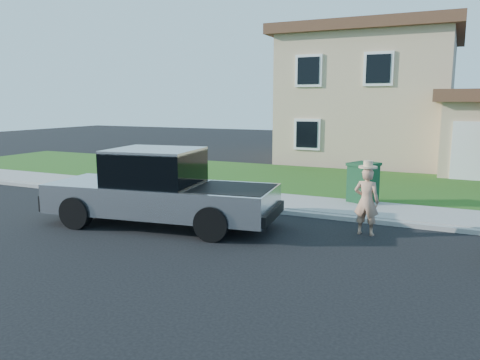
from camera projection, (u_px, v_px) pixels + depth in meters
The scene contains 8 objects.
ground at pixel (239, 241), 10.76m from camera, with size 80.00×80.00×0.00m, color black.
curb at pixel (316, 215), 12.92m from camera, with size 40.00×0.20×0.12m, color gray.
sidewalk at pixel (326, 207), 13.91m from camera, with size 40.00×2.00×0.15m, color gray.
lawn at pixel (356, 184), 17.93m from camera, with size 40.00×7.00×0.10m, color #214714.
house at pixel (395, 101), 24.33m from camera, with size 14.00×11.30×6.85m.
pickup_truck at pixel (160, 190), 11.99m from camera, with size 6.23×2.82×1.98m.
woman at pixel (367, 200), 11.12m from camera, with size 0.62×0.44×1.79m.
trash_bin at pixel (363, 182), 14.17m from camera, with size 1.00×1.06×1.19m.
Camera 1 is at (4.41, -9.40, 3.16)m, focal length 35.00 mm.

